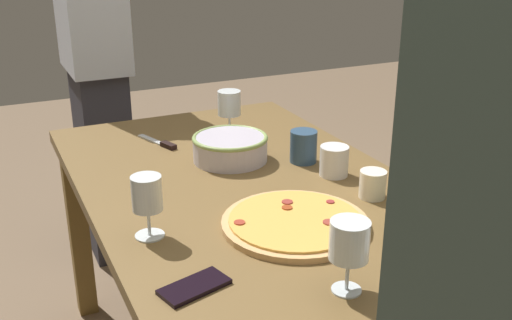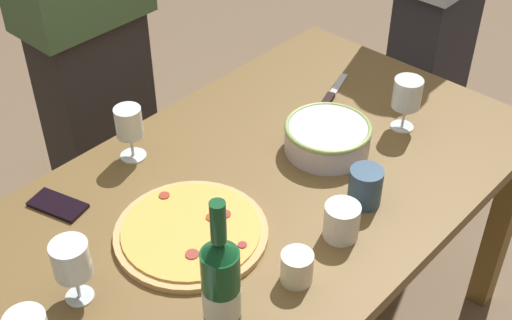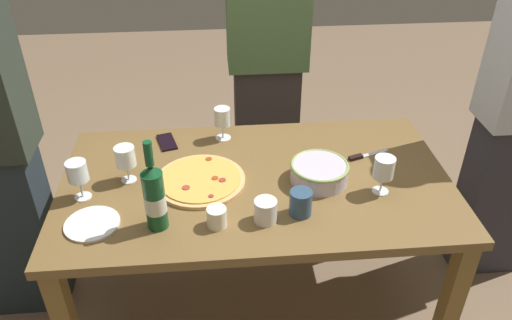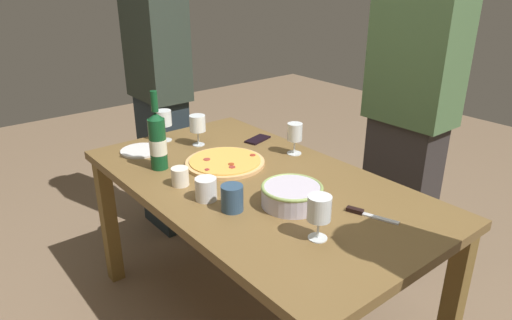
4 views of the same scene
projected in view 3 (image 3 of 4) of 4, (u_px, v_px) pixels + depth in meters
The scene contains 16 objects.
ground_plane at pixel (256, 302), 2.50m from camera, with size 8.00×8.00×0.00m, color #7C644C.
dining_table at pixel (256, 197), 2.13m from camera, with size 1.60×0.90×0.75m.
pizza at pixel (200, 180), 2.06m from camera, with size 0.37×0.37×0.02m.
serving_bowl at pixel (319, 171), 2.05m from camera, with size 0.24×0.24×0.08m.
wine_bottle at pixel (154, 196), 1.77m from camera, with size 0.08×0.08×0.36m.
wine_glass_near_pizza at pixel (77, 172), 1.92m from camera, with size 0.08×0.08×0.16m.
wine_glass_by_bottle at pixel (125, 158), 2.02m from camera, with size 0.08×0.08×0.16m.
wine_glass_far_left at pixel (384, 168), 1.95m from camera, with size 0.08×0.08×0.16m.
wine_glass_far_right at pixel (222, 119), 2.30m from camera, with size 0.07×0.07×0.16m.
cup_amber at pixel (217, 217), 1.82m from camera, with size 0.07×0.07×0.08m, color white.
cup_ceramic at pixel (301, 203), 1.87m from camera, with size 0.08×0.08×0.10m, color #2F4C69.
cup_spare at pixel (266, 211), 1.84m from camera, with size 0.09×0.09×0.09m, color white.
side_plate at pixel (92, 224), 1.84m from camera, with size 0.20×0.20×0.01m, color white.
cell_phone at pixel (167, 142), 2.31m from camera, with size 0.07×0.14×0.01m, color black.
pizza_knife at pixel (363, 156), 2.22m from camera, with size 0.19×0.09×0.02m.
person_host at pixel (267, 59), 2.74m from camera, with size 0.42×0.24×1.77m.
Camera 3 is at (-0.15, -1.68, 1.97)m, focal length 35.50 mm.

